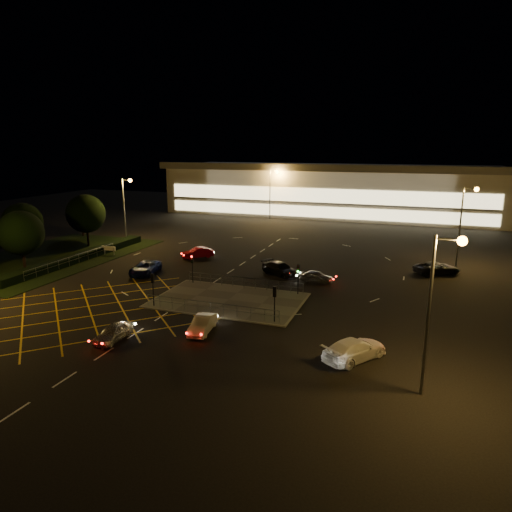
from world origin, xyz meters
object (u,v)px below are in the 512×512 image
(car_right_silver, at_px, (316,276))
(car_approach_white, at_px, (355,349))
(car_near_silver, at_px, (113,332))
(car_east_grey, at_px, (437,268))
(car_circ_red, at_px, (198,253))
(signal_nw, at_px, (192,263))
(car_queue_white, at_px, (203,324))
(car_far_dkgrey, at_px, (280,269))
(signal_sw, at_px, (153,283))
(signal_ne, at_px, (298,273))
(car_left_blue, at_px, (145,268))
(signal_se, at_px, (275,297))

(car_right_silver, bearing_deg, car_approach_white, -155.85)
(car_near_silver, relative_size, car_east_grey, 0.71)
(car_circ_red, height_order, car_approach_white, car_approach_white)
(signal_nw, relative_size, car_queue_white, 0.79)
(car_far_dkgrey, distance_m, car_right_silver, 4.78)
(signal_sw, bearing_deg, car_queue_white, 151.28)
(signal_nw, height_order, car_right_silver, signal_nw)
(signal_ne, distance_m, car_queue_white, 12.95)
(car_east_grey, relative_size, car_approach_white, 1.01)
(car_left_blue, height_order, car_east_grey, car_left_blue)
(car_near_silver, xyz_separation_m, car_circ_red, (-6.03, 26.52, 0.06))
(car_circ_red, bearing_deg, car_approach_white, 1.80)
(signal_ne, height_order, car_approach_white, signal_ne)
(signal_nw, height_order, car_queue_white, signal_nw)
(car_far_dkgrey, distance_m, car_circ_red, 13.73)
(signal_nw, bearing_deg, signal_sw, -90.00)
(car_far_dkgrey, bearing_deg, car_approach_white, -119.28)
(car_far_dkgrey, bearing_deg, car_left_blue, 138.43)
(car_far_dkgrey, relative_size, car_approach_white, 0.98)
(signal_ne, bearing_deg, car_left_blue, 175.35)
(car_left_blue, bearing_deg, signal_ne, -15.14)
(car_near_silver, bearing_deg, signal_ne, 55.44)
(car_circ_red, bearing_deg, car_right_silver, 28.22)
(signal_nw, xyz_separation_m, car_right_silver, (12.76, 5.27, -1.73))
(car_queue_white, height_order, car_far_dkgrey, car_far_dkgrey)
(car_right_silver, bearing_deg, car_near_silver, 154.61)
(signal_se, distance_m, car_right_silver, 13.39)
(car_east_grey, bearing_deg, car_queue_white, 112.99)
(car_circ_red, height_order, car_east_grey, car_east_grey)
(car_right_silver, height_order, car_circ_red, car_circ_red)
(signal_se, bearing_deg, car_circ_red, -48.10)
(signal_sw, height_order, car_left_blue, signal_sw)
(car_left_blue, relative_size, car_east_grey, 1.00)
(signal_se, relative_size, car_right_silver, 0.85)
(signal_sw, distance_m, car_approach_white, 20.06)
(signal_se, height_order, signal_nw, same)
(car_left_blue, relative_size, car_circ_red, 1.25)
(signal_se, height_order, car_approach_white, signal_se)
(car_queue_white, distance_m, car_approach_white, 12.45)
(car_left_blue, height_order, car_right_silver, car_left_blue)
(car_east_grey, bearing_deg, signal_se, 116.86)
(signal_nw, relative_size, car_near_silver, 0.83)
(car_right_silver, height_order, car_approach_white, car_approach_white)
(car_circ_red, bearing_deg, car_queue_white, -16.54)
(car_queue_white, distance_m, car_circ_red, 25.62)
(car_queue_white, relative_size, car_east_grey, 0.75)
(signal_se, relative_size, signal_nw, 1.00)
(signal_se, bearing_deg, signal_ne, -90.00)
(signal_sw, height_order, car_queue_white, signal_sw)
(signal_se, bearing_deg, car_left_blue, -26.49)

